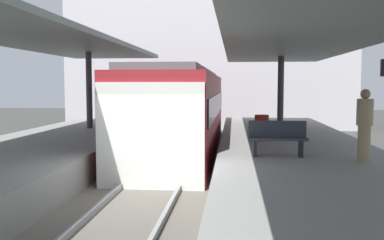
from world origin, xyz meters
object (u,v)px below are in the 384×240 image
object	(u,v)px
commuter_train	(181,111)
passenger_mid_platform	(119,109)
litter_bin	(262,128)
passenger_near_bench	(365,124)
platform_bench	(278,137)

from	to	relation	value
commuter_train	passenger_mid_platform	xyz separation A→B (m)	(-2.23, -0.71, 0.13)
commuter_train	passenger_mid_platform	distance (m)	2.34
litter_bin	passenger_near_bench	bearing A→B (deg)	-60.33
commuter_train	passenger_near_bench	xyz separation A→B (m)	(4.93, -6.32, 0.12)
passenger_near_bench	passenger_mid_platform	xyz separation A→B (m)	(-7.16, 5.61, 0.01)
litter_bin	passenger_mid_platform	bearing A→B (deg)	158.52
platform_bench	passenger_near_bench	distance (m)	2.00
platform_bench	passenger_near_bench	size ratio (longest dim) A/B	0.85
platform_bench	litter_bin	bearing A→B (deg)	93.68
litter_bin	platform_bench	bearing A→B (deg)	-86.32
passenger_mid_platform	commuter_train	bearing A→B (deg)	17.60
litter_bin	passenger_mid_platform	size ratio (longest dim) A/B	0.48
platform_bench	litter_bin	xyz separation A→B (m)	(-0.19, 2.99, -0.06)
commuter_train	litter_bin	size ratio (longest dim) A/B	15.47
platform_bench	commuter_train	bearing A→B (deg)	118.28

